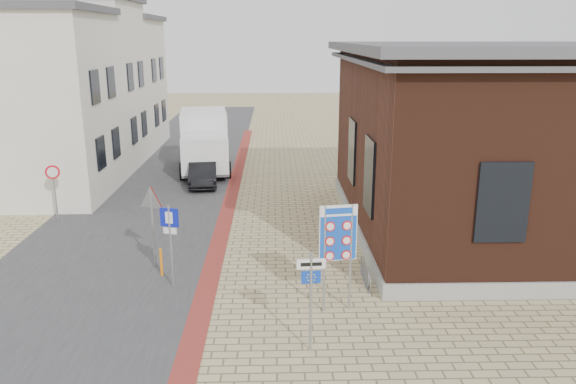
# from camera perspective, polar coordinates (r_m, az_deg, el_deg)

# --- Properties ---
(ground) EXTENTS (120.00, 120.00, 0.00)m
(ground) POSITION_cam_1_polar(r_m,az_deg,el_deg) (14.82, -1.19, -12.79)
(ground) COLOR tan
(ground) RESTS_ON ground
(road_strip) EXTENTS (7.00, 60.00, 0.02)m
(road_strip) POSITION_cam_1_polar(r_m,az_deg,el_deg) (29.42, -12.13, 1.38)
(road_strip) COLOR #38383A
(road_strip) RESTS_ON ground
(curb_strip) EXTENTS (0.60, 40.00, 0.02)m
(curb_strip) POSITION_cam_1_polar(r_m,az_deg,el_deg) (24.17, -6.07, -1.42)
(curb_strip) COLOR maroon
(curb_strip) RESTS_ON ground
(brick_building) EXTENTS (13.00, 13.00, 6.80)m
(brick_building) POSITION_cam_1_polar(r_m,az_deg,el_deg) (22.27, 22.57, 5.19)
(brick_building) COLOR gray
(brick_building) RESTS_ON ground
(townhouse_near) EXTENTS (7.40, 6.40, 8.30)m
(townhouse_near) POSITION_cam_1_polar(r_m,az_deg,el_deg) (27.49, -25.22, 8.10)
(townhouse_near) COLOR silver
(townhouse_near) RESTS_ON ground
(townhouse_mid) EXTENTS (7.40, 6.40, 9.10)m
(townhouse_mid) POSITION_cam_1_polar(r_m,az_deg,el_deg) (33.02, -21.20, 10.24)
(townhouse_mid) COLOR silver
(townhouse_mid) RESTS_ON ground
(townhouse_far) EXTENTS (7.40, 6.40, 8.30)m
(townhouse_far) POSITION_cam_1_polar(r_m,az_deg,el_deg) (38.74, -18.21, 10.55)
(townhouse_far) COLOR silver
(townhouse_far) RESTS_ON ground
(bike_rack) EXTENTS (0.08, 1.80, 0.60)m
(bike_rack) POSITION_cam_1_polar(r_m,az_deg,el_deg) (16.89, 7.88, -8.23)
(bike_rack) COLOR slate
(bike_rack) RESTS_ON ground
(sedan) EXTENTS (1.71, 3.91, 1.25)m
(sedan) POSITION_cam_1_polar(r_m,az_deg,el_deg) (27.77, -8.64, 2.03)
(sedan) COLOR black
(sedan) RESTS_ON ground
(box_truck) EXTENTS (3.11, 6.23, 3.13)m
(box_truck) POSITION_cam_1_polar(r_m,az_deg,el_deg) (30.52, -8.49, 5.16)
(box_truck) COLOR slate
(box_truck) RESTS_ON ground
(border_sign) EXTENTS (0.99, 0.19, 2.91)m
(border_sign) POSITION_cam_1_polar(r_m,az_deg,el_deg) (14.51, 5.11, -4.40)
(border_sign) COLOR gray
(border_sign) RESTS_ON ground
(essen_sign) EXTENTS (0.65, 0.09, 2.42)m
(essen_sign) POSITION_cam_1_polar(r_m,az_deg,el_deg) (12.79, 2.34, -9.61)
(essen_sign) COLOR gray
(essen_sign) RESTS_ON ground
(parking_sign) EXTENTS (0.54, 0.18, 2.47)m
(parking_sign) POSITION_cam_1_polar(r_m,az_deg,el_deg) (16.24, -11.88, -4.03)
(parking_sign) COLOR gray
(parking_sign) RESTS_ON ground
(yield_sign) EXTENTS (0.87, 0.41, 2.60)m
(yield_sign) POSITION_cam_1_polar(r_m,az_deg,el_deg) (17.70, -13.69, -1.46)
(yield_sign) COLOR gray
(yield_sign) RESTS_ON ground
(speed_sign) EXTENTS (0.52, 0.23, 2.30)m
(speed_sign) POSITION_cam_1_polar(r_m,az_deg,el_deg) (23.34, -22.69, 0.70)
(speed_sign) COLOR gray
(speed_sign) RESTS_ON ground
(bollard) EXTENTS (0.09, 0.09, 0.88)m
(bollard) POSITION_cam_1_polar(r_m,az_deg,el_deg) (17.50, -12.76, -6.98)
(bollard) COLOR orange
(bollard) RESTS_ON ground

